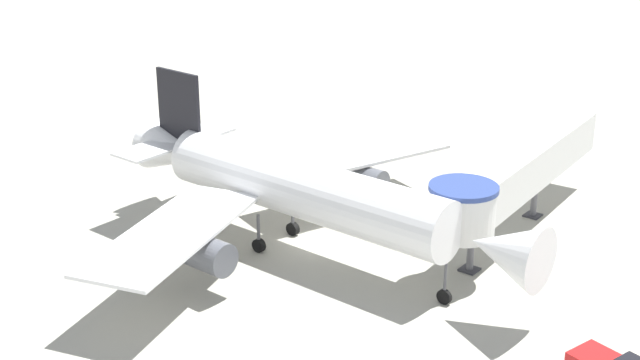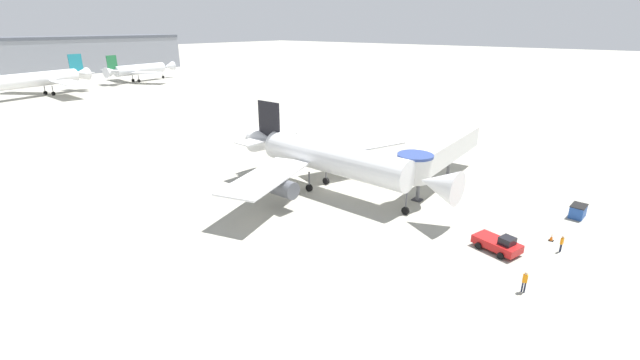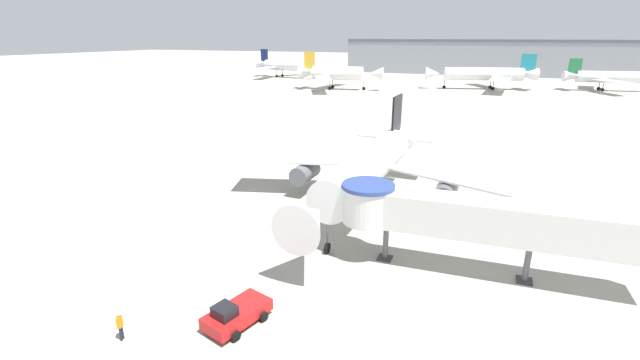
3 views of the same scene
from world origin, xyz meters
TOP-DOWN VIEW (x-y plane):
  - ground_plane at (0.00, 0.00)m, footprint 800.00×800.00m
  - main_airplane at (-1.44, -0.20)m, footprint 31.90×30.43m
  - jet_bridge at (8.73, -9.93)m, footprint 21.72×4.54m
  - pushback_tug_red at (-3.48, -21.83)m, footprint 3.14×4.58m
  - traffic_cone_starboard_wing at (10.84, -3.48)m, footprint 0.47×0.47m
  - ground_crew_wing_walker at (-8.89, -25.59)m, footprint 0.30×0.40m
  - background_jet_teal_tail at (5.05, 113.44)m, footprint 35.34×34.01m
  - background_jet_green_tail at (41.83, 123.69)m, footprint 29.99×29.61m
  - background_jet_navy_tail at (-76.35, 126.45)m, footprint 29.83×31.64m
  - background_jet_gold_tail at (-40.20, 94.44)m, footprint 28.29×32.26m
  - terminal_building at (12.97, 175.00)m, footprint 146.88×20.16m

SIDE VIEW (x-z plane):
  - ground_plane at x=0.00m, z-range 0.00..0.00m
  - traffic_cone_starboard_wing at x=10.84m, z-range -0.02..0.76m
  - pushback_tug_red at x=-3.48m, z-range -0.12..1.63m
  - ground_crew_wing_walker at x=-8.89m, z-range 0.14..1.97m
  - main_airplane at x=-1.44m, z-range -0.80..9.41m
  - background_jet_green_tail at x=41.83m, z-range -0.60..9.42m
  - jet_bridge at x=8.73m, z-range 1.39..7.53m
  - background_jet_teal_tail at x=5.05m, z-range -0.71..10.62m
  - background_jet_navy_tail at x=-76.35m, z-range -0.72..10.67m
  - background_jet_gold_tail at x=-40.20m, z-range -0.77..11.23m
  - terminal_building at x=12.97m, z-range 0.01..15.41m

